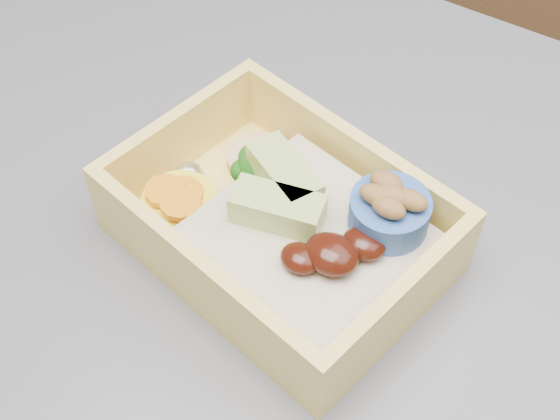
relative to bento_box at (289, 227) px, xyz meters
The scene contains 1 object.
bento_box is the anchor object (origin of this frame).
Camera 1 is at (-0.01, -0.20, 1.31)m, focal length 50.00 mm.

